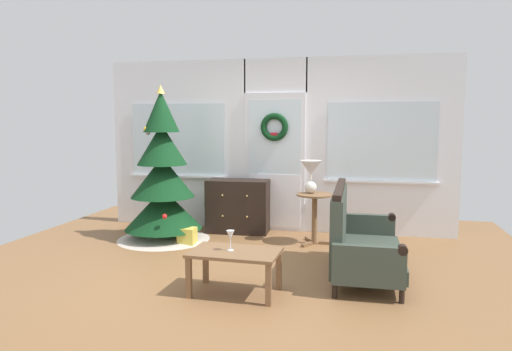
% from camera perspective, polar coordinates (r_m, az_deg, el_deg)
% --- Properties ---
extents(ground_plane, '(6.76, 6.76, 0.00)m').
position_cam_1_polar(ground_plane, '(5.27, -1.89, -11.55)').
color(ground_plane, brown).
extents(back_wall_with_door, '(5.20, 0.19, 2.55)m').
position_cam_1_polar(back_wall_with_door, '(7.05, 2.35, 3.71)').
color(back_wall_with_door, white).
rests_on(back_wall_with_door, ground).
extents(christmas_tree, '(1.28, 1.28, 2.12)m').
position_cam_1_polar(christmas_tree, '(6.62, -11.20, -1.12)').
color(christmas_tree, '#4C331E').
rests_on(christmas_tree, ground).
extents(dresser_cabinet, '(0.92, 0.47, 0.78)m').
position_cam_1_polar(dresser_cabinet, '(6.98, -2.19, -3.71)').
color(dresser_cabinet, black).
rests_on(dresser_cabinet, ground).
extents(settee_sofa, '(0.73, 1.56, 0.96)m').
position_cam_1_polar(settee_sofa, '(5.17, 12.09, -7.69)').
color(settee_sofa, black).
rests_on(settee_sofa, ground).
extents(side_table, '(0.50, 0.48, 0.68)m').
position_cam_1_polar(side_table, '(6.34, 7.09, -3.96)').
color(side_table, brown).
rests_on(side_table, ground).
extents(table_lamp, '(0.28, 0.28, 0.44)m').
position_cam_1_polar(table_lamp, '(6.32, 6.64, 0.41)').
color(table_lamp, silver).
rests_on(table_lamp, side_table).
extents(coffee_table, '(0.86, 0.55, 0.42)m').
position_cam_1_polar(coffee_table, '(4.55, -2.57, -9.84)').
color(coffee_table, brown).
rests_on(coffee_table, ground).
extents(wine_glass, '(0.08, 0.08, 0.20)m').
position_cam_1_polar(wine_glass, '(4.51, -3.11, -7.30)').
color(wine_glass, silver).
rests_on(wine_glass, coffee_table).
extents(gift_box, '(0.22, 0.20, 0.22)m').
position_cam_1_polar(gift_box, '(6.41, -8.31, -7.25)').
color(gift_box, '#D8C64C').
rests_on(gift_box, ground).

